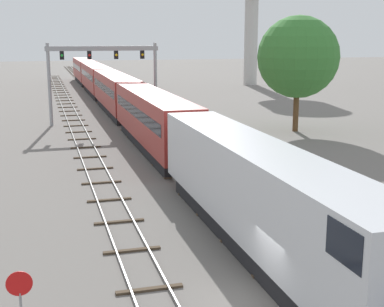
{
  "coord_description": "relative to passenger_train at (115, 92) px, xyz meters",
  "views": [
    {
      "loc": [
        -7.14,
        -16.9,
        9.52
      ],
      "look_at": [
        1.0,
        12.0,
        3.0
      ],
      "focal_mm": 50.96,
      "sensor_mm": 36.0,
      "label": 1
    }
  ],
  "objects": [
    {
      "name": "stop_sign",
      "position": [
        -10.0,
        -52.7,
        -0.74
      ],
      "size": [
        0.76,
        0.08,
        2.88
      ],
      "color": "gray",
      "rests_on": "ground"
    },
    {
      "name": "trackside_tree_left",
      "position": [
        15.75,
        -18.41,
        4.82
      ],
      "size": [
        8.11,
        8.11,
        11.5
      ],
      "color": "brown",
      "rests_on": "ground"
    },
    {
      "name": "track_main",
      "position": [
        0.0,
        8.81,
        -2.54
      ],
      "size": [
        2.6,
        200.0,
        0.16
      ],
      "color": "slate",
      "rests_on": "ground"
    },
    {
      "name": "track_near",
      "position": [
        -5.5,
        -11.19,
        -2.54
      ],
      "size": [
        2.6,
        160.0,
        0.16
      ],
      "color": "slate",
      "rests_on": "ground"
    },
    {
      "name": "signal_gantry",
      "position": [
        -2.25,
        -8.14,
        3.77
      ],
      "size": [
        12.1,
        0.49,
        8.76
      ],
      "color": "#999BA0",
      "rests_on": "ground"
    },
    {
      "name": "ground_plane",
      "position": [
        -2.0,
        -51.19,
        -2.61
      ],
      "size": [
        400.0,
        400.0,
        0.0
      ],
      "primitive_type": "plane",
      "color": "slate"
    },
    {
      "name": "passenger_train",
      "position": [
        0.0,
        0.0,
        0.0
      ],
      "size": [
        3.04,
        114.79,
        4.8
      ],
      "color": "silver",
      "rests_on": "ground"
    }
  ]
}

